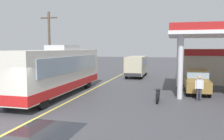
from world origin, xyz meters
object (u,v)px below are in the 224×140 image
(coach_bus_main, at_px, (57,72))
(motorcycle_parked_forecourt, at_px, (158,95))
(pedestrian_near_pump, at_px, (199,87))
(minibus_opposing_lane, at_px, (137,65))
(car_at_pump, at_px, (196,80))

(coach_bus_main, relative_size, motorcycle_parked_forecourt, 6.13)
(motorcycle_parked_forecourt, bearing_deg, pedestrian_near_pump, 19.07)
(coach_bus_main, relative_size, minibus_opposing_lane, 1.80)
(coach_bus_main, height_order, motorcycle_parked_forecourt, coach_bus_main)
(coach_bus_main, relative_size, pedestrian_near_pump, 6.65)
(minibus_opposing_lane, distance_m, pedestrian_near_pump, 13.44)
(coach_bus_main, height_order, pedestrian_near_pump, coach_bus_main)
(car_at_pump, bearing_deg, pedestrian_near_pump, -91.86)
(coach_bus_main, distance_m, pedestrian_near_pump, 9.99)
(car_at_pump, xyz_separation_m, pedestrian_near_pump, (-0.10, -2.95, -0.08))
(car_at_pump, height_order, pedestrian_near_pump, car_at_pump)
(minibus_opposing_lane, bearing_deg, coach_bus_main, -107.46)
(coach_bus_main, bearing_deg, car_at_pump, 19.53)
(pedestrian_near_pump, bearing_deg, minibus_opposing_lane, 116.39)
(car_at_pump, relative_size, pedestrian_near_pump, 2.53)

